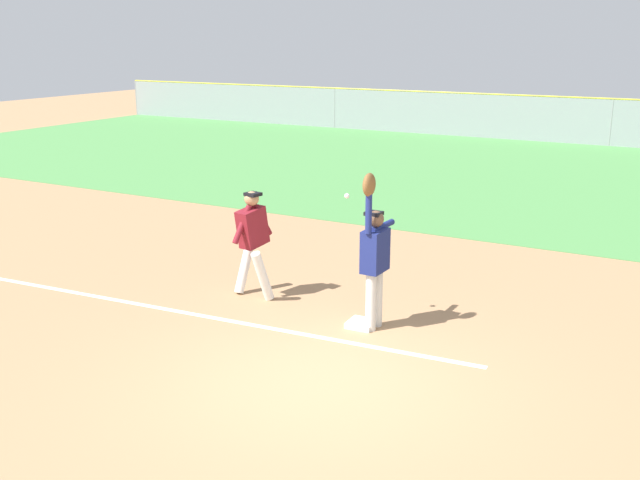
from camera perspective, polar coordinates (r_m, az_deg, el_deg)
ground_plane at (r=9.14m, az=0.24°, el=-10.78°), size 72.58×72.58×0.00m
outfield_grass at (r=22.64m, az=18.49°, el=4.42°), size 46.62×15.32×0.01m
chalk_foul_line at (r=12.27m, az=-15.84°, el=-4.36°), size 11.98×0.95×0.01m
first_base at (r=10.74m, az=3.21°, el=-6.44°), size 0.40×0.40×0.08m
fielder at (r=10.33m, az=4.20°, el=-1.01°), size 0.28×0.89×2.28m
runner at (r=11.66m, az=-5.20°, el=0.26°), size 0.75×0.84×1.72m
baseball at (r=10.43m, az=2.08°, el=3.40°), size 0.07×0.07×0.07m
outfield_fence at (r=30.01m, az=21.46°, el=8.41°), size 46.70×0.08×1.79m
parked_car_red at (r=37.71m, az=3.50°, el=10.35°), size 4.41×2.13×1.25m
parked_car_white at (r=35.42m, az=11.60°, el=9.73°), size 4.41×2.14×1.25m
parked_car_silver at (r=34.00m, az=20.00°, el=8.89°), size 4.49×2.30×1.25m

